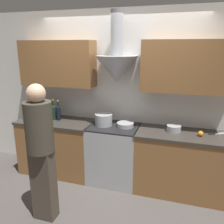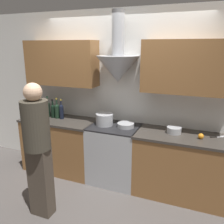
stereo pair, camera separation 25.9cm
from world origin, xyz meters
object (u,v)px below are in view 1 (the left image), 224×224
Objects in this scene: stove_range at (114,153)px; wine_bottle_1 at (33,110)px; wine_bottle_5 at (54,111)px; person_foreground_left at (41,148)px; mixing_bowl at (125,125)px; wine_bottle_0 at (29,109)px; stock_pot at (104,120)px; saucepan at (174,128)px; wine_bottle_3 at (44,110)px; wine_bottle_2 at (39,110)px; orange_fruit at (201,134)px; wine_bottle_6 at (58,112)px; wine_bottle_4 at (49,112)px.

wine_bottle_1 is (-1.42, 0.03, 0.59)m from stove_range.
person_foreground_left reaches higher than wine_bottle_5.
mixing_bowl is at bearing 56.23° from person_foreground_left.
wine_bottle_0 is 1.27× the size of stock_pot.
person_foreground_left is at bearing -142.27° from saucepan.
wine_bottle_0 is at bearing 178.82° from stock_pot.
stove_range is 1.36m from wine_bottle_3.
wine_bottle_0 is 2.37m from saucepan.
saucepan is (2.37, 0.01, -0.09)m from wine_bottle_0.
wine_bottle_5 reaches higher than wine_bottle_2.
wine_bottle_0 is 4.66× the size of orange_fruit.
wine_bottle_6 reaches higher than stock_pot.
wine_bottle_3 reaches higher than wine_bottle_1.
wine_bottle_0 is at bearing -179.02° from wine_bottle_3.
wine_bottle_1 is 2.28m from saucepan.
wine_bottle_5 is 1.38× the size of mixing_bowl.
person_foreground_left reaches higher than orange_fruit.
stove_range is at bearing -2.06° from wine_bottle_4.
wine_bottle_5 reaches higher than stock_pot.
saucepan is (2.19, 0.01, -0.09)m from wine_bottle_2.
orange_fruit is 2.06m from person_foreground_left.
saucepan reaches higher than orange_fruit.
wine_bottle_2 is 1.05× the size of wine_bottle_4.
saucepan is at bearing 0.35° from wine_bottle_6.
wine_bottle_2 reaches higher than saucepan.
orange_fruit is at bearing -1.57° from wine_bottle_2.
wine_bottle_0 is 0.20× the size of person_foreground_left.
stock_pot is (0.78, -0.02, -0.05)m from wine_bottle_6.
wine_bottle_1 is 1.28× the size of stock_pot.
person_foreground_left is at bearing -59.10° from wine_bottle_3.
wine_bottle_4 reaches higher than orange_fruit.
wine_bottle_0 is at bearing 179.65° from wine_bottle_6.
wine_bottle_4 is at bearing 0.93° from wine_bottle_0.
stove_range is 2.55× the size of wine_bottle_3.
wine_bottle_5 reaches higher than wine_bottle_1.
wine_bottle_2 is at bearing 178.63° from stove_range.
wine_bottle_0 is 1.01× the size of wine_bottle_6.
wine_bottle_5 is 1.30× the size of stock_pot.
stove_range is 0.51m from mixing_bowl.
wine_bottle_2 is at bearing 178.43° from orange_fruit.
wine_bottle_4 is at bearing 116.95° from person_foreground_left.
wine_bottle_2 is at bearing -179.73° from saucepan.
wine_bottle_2 is at bearing 179.81° from mixing_bowl.
wine_bottle_0 is at bearing -179.07° from wine_bottle_4.
stove_range is 1.00m from saucepan.
wine_bottle_4 is 0.17m from wine_bottle_6.
wine_bottle_6 reaches higher than stove_range.
mixing_bowl is (1.39, -0.01, -0.11)m from wine_bottle_3.
wine_bottle_5 is (0.47, 0.00, 0.00)m from wine_bottle_0.
wine_bottle_4 is at bearing 179.39° from mixing_bowl.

